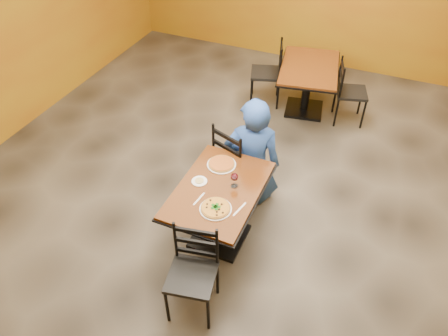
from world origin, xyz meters
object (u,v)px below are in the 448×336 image
at_px(table_main, 219,202).
at_px(wine_glass, 234,179).
at_px(plate_far, 221,165).
at_px(pizza_far, 221,163).
at_px(diner, 253,150).
at_px(chair_second_left, 266,73).
at_px(plate_main, 216,209).
at_px(pizza_main, 216,208).
at_px(table_second, 308,78).
at_px(chair_second_right, 352,93).
at_px(chair_main_near, 192,277).
at_px(chair_main_far, 238,158).
at_px(side_plate, 199,181).

distance_m(table_main, wine_glass, 0.32).
height_order(plate_far, pizza_far, pizza_far).
bearing_deg(diner, table_main, 68.04).
relative_size(chair_second_left, plate_far, 3.20).
bearing_deg(table_main, plate_main, -72.37).
distance_m(pizza_main, plate_far, 0.65).
height_order(table_second, pizza_far, pizza_far).
bearing_deg(table_second, plate_far, -96.78).
height_order(chair_second_right, wine_glass, chair_second_right).
distance_m(chair_main_near, chair_main_far, 1.69).
bearing_deg(chair_second_right, wine_glass, 149.79).
height_order(diner, wine_glass, diner).
bearing_deg(chair_second_left, pizza_far, -9.59).
relative_size(plate_main, pizza_main, 1.09).
distance_m(chair_main_near, plate_far, 1.27).
height_order(table_main, chair_second_right, chair_second_right).
xyz_separation_m(chair_second_left, diner, (0.54, -2.06, 0.18)).
xyz_separation_m(pizza_main, pizza_far, (-0.21, 0.61, 0.00)).
bearing_deg(plate_main, table_second, 88.32).
bearing_deg(chair_main_far, table_main, 117.47).
bearing_deg(chair_second_right, table_main, 147.84).
bearing_deg(chair_second_left, diner, -2.81).
bearing_deg(chair_second_left, table_second, 72.39).
xyz_separation_m(table_main, plate_main, (0.09, -0.27, 0.20)).
bearing_deg(diner, pizza_far, 50.29).
bearing_deg(plate_far, table_second, 83.22).
relative_size(chair_main_far, diner, 0.73).
distance_m(chair_main_near, pizza_far, 1.28).
distance_m(chair_main_near, chair_second_left, 3.77).
distance_m(table_main, side_plate, 0.30).
bearing_deg(diner, chair_main_near, 74.77).
height_order(chair_second_right, plate_main, chair_second_right).
height_order(pizza_main, side_plate, pizza_main).
distance_m(diner, plate_main, 1.07).
xyz_separation_m(chair_main_near, chair_second_right, (0.71, 3.73, -0.00)).
relative_size(chair_second_left, wine_glass, 5.51).
bearing_deg(chair_main_far, table_second, -78.13).
bearing_deg(plate_main, plate_far, 108.58).
bearing_deg(chair_main_far, pizza_far, 108.31).
height_order(chair_main_far, chair_second_left, chair_second_left).
xyz_separation_m(table_second, chair_second_right, (0.65, 0.00, -0.09)).
height_order(table_second, plate_far, plate_far).
xyz_separation_m(chair_main_near, plate_main, (-0.03, 0.60, 0.29)).
xyz_separation_m(diner, plate_far, (-0.19, -0.45, 0.08)).
xyz_separation_m(table_main, chair_main_far, (-0.11, 0.80, -0.06)).
height_order(chair_main_near, chair_second_left, chair_second_left).
bearing_deg(table_main, chair_second_right, 73.74).
distance_m(diner, side_plate, 0.83).
bearing_deg(pizza_far, chair_main_near, -78.95).
relative_size(table_main, wine_glass, 6.83).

